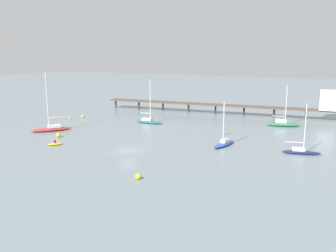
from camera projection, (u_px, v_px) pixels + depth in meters
ground_plane at (127, 150)px, 60.45m from camera, size 400.00×400.00×0.00m
pier at (271, 103)px, 91.41m from camera, size 63.09×10.55×7.35m
sailboat_navy at (301, 151)px, 58.15m from camera, size 6.19×2.98×8.26m
sailboat_green at (283, 123)px, 80.29m from camera, size 7.45×4.03×9.12m
sailboat_blue at (224, 143)px, 63.24m from camera, size 2.65×6.48×7.97m
sailboat_red at (52, 128)px, 75.31m from camera, size 6.53×7.72×12.41m
sailboat_teal at (149, 120)px, 83.65m from camera, size 6.79×2.04×10.16m
dinghy_yellow at (55, 144)px, 63.93m from camera, size 2.57×2.75×1.14m
mooring_buoy_outer at (70, 118)px, 89.05m from camera, size 0.53×0.53×0.53m
mooring_buoy_near at (138, 176)px, 46.49m from camera, size 0.77×0.77×0.77m
mooring_buoy_mid at (83, 117)px, 90.52m from camera, size 0.74×0.74×0.74m
mooring_buoy_far at (58, 135)px, 69.75m from camera, size 0.89×0.89×0.89m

